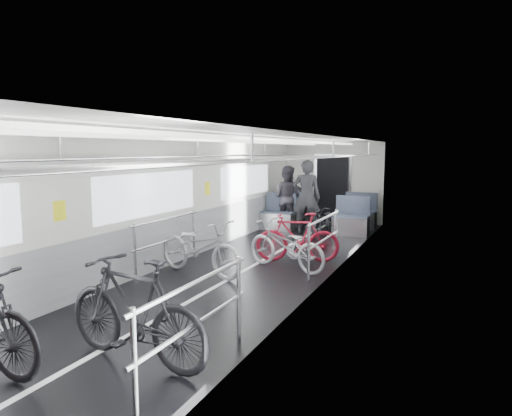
# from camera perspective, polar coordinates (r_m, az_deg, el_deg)

# --- Properties ---
(car_shell) EXTENTS (3.02, 14.01, 2.41)m
(car_shell) POSITION_cam_1_polar(r_m,az_deg,el_deg) (9.05, 1.32, 0.64)
(car_shell) COLOR black
(car_shell) RESTS_ON ground
(bike_left_far) EXTENTS (1.96, 1.04, 0.98)m
(bike_left_far) POSITION_cam_1_polar(r_m,az_deg,el_deg) (8.03, -7.02, -4.87)
(bike_left_far) COLOR #AAABAF
(bike_left_far) RESTS_ON floor
(bike_right_near) EXTENTS (1.91, 0.72, 1.12)m
(bike_right_near) POSITION_cam_1_polar(r_m,az_deg,el_deg) (4.88, -14.89, -12.23)
(bike_right_near) COLOR black
(bike_right_near) RESTS_ON floor
(bike_right_mid) EXTENTS (1.79, 1.07, 0.89)m
(bike_right_mid) POSITION_cam_1_polar(r_m,az_deg,el_deg) (8.32, 3.71, -4.71)
(bike_right_mid) COLOR silver
(bike_right_mid) RESTS_ON floor
(bike_right_far) EXTENTS (1.68, 0.95, 0.97)m
(bike_right_far) POSITION_cam_1_polar(r_m,az_deg,el_deg) (8.90, 5.21, -3.68)
(bike_right_far) COLOR maroon
(bike_right_far) RESTS_ON floor
(bike_aisle) EXTENTS (0.68, 1.56, 0.79)m
(bike_aisle) POSITION_cam_1_polar(r_m,az_deg,el_deg) (11.59, 8.60, -1.62)
(bike_aisle) COLOR black
(bike_aisle) RESTS_ON floor
(person_standing) EXTENTS (0.78, 0.59, 1.93)m
(person_standing) POSITION_cam_1_polar(r_m,az_deg,el_deg) (11.76, 6.34, 1.33)
(person_standing) COLOR black
(person_standing) RESTS_ON floor
(person_seated) EXTENTS (0.86, 0.68, 1.74)m
(person_seated) POSITION_cam_1_polar(r_m,az_deg,el_deg) (12.67, 3.84, 1.34)
(person_seated) COLOR #35313A
(person_seated) RESTS_ON floor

